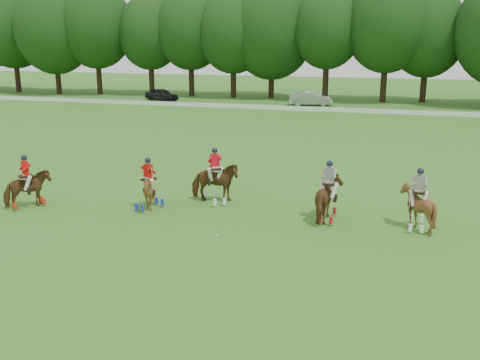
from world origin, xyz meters
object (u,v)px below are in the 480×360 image
(polo_red_a, at_px, (27,189))
(polo_stripe_b, at_px, (417,207))
(polo_red_c, at_px, (149,191))
(car_mid, at_px, (310,99))
(polo_stripe_a, at_px, (328,199))
(car_left, at_px, (162,94))
(polo_red_b, at_px, (215,183))
(polo_ball, at_px, (216,235))

(polo_red_a, height_order, polo_stripe_b, polo_stripe_b)
(polo_red_a, bearing_deg, polo_red_c, 13.82)
(car_mid, bearing_deg, polo_stripe_a, 175.96)
(polo_red_a, xyz_separation_m, polo_stripe_a, (12.62, 2.02, 0.07))
(car_left, xyz_separation_m, polo_red_c, (17.38, -39.04, 0.08))
(polo_red_b, relative_size, polo_red_c, 1.10)
(polo_stripe_a, relative_size, polo_ball, 27.32)
(car_mid, height_order, polo_red_a, polo_red_a)
(car_left, distance_m, polo_red_c, 42.73)
(car_left, relative_size, polo_red_a, 1.83)
(polo_stripe_a, bearing_deg, polo_stripe_b, -0.41)
(polo_red_b, xyz_separation_m, polo_stripe_b, (8.52, -1.02, -0.04))
(polo_red_b, bearing_deg, polo_red_c, -143.39)
(polo_red_b, bearing_deg, polo_stripe_a, -11.03)
(car_mid, relative_size, polo_red_c, 2.08)
(car_left, height_order, polo_ball, car_left)
(polo_ball, bearing_deg, polo_red_b, 109.66)
(polo_ball, bearing_deg, polo_stripe_a, 39.56)
(polo_red_b, bearing_deg, polo_ball, -70.34)
(polo_red_b, height_order, polo_ball, polo_red_b)
(polo_stripe_a, relative_size, polo_stripe_b, 1.03)
(polo_red_b, relative_size, polo_ball, 27.60)
(car_left, height_order, polo_red_c, polo_red_c)
(car_mid, height_order, polo_red_c, polo_red_c)
(polo_stripe_a, distance_m, polo_ball, 4.85)
(polo_red_b, bearing_deg, polo_stripe_b, -6.85)
(car_left, distance_m, car_mid, 17.84)
(car_left, height_order, polo_red_a, polo_red_a)
(polo_red_a, relative_size, polo_stripe_a, 0.94)
(polo_red_c, xyz_separation_m, polo_stripe_a, (7.48, 0.75, 0.10))
(polo_red_c, distance_m, polo_stripe_b, 10.90)
(polo_red_a, bearing_deg, polo_stripe_a, 9.07)
(polo_red_b, relative_size, polo_stripe_b, 1.04)
(polo_red_b, distance_m, polo_ball, 4.38)
(polo_red_a, bearing_deg, car_mid, 82.09)
(polo_stripe_b, bearing_deg, polo_stripe_a, 179.59)
(polo_red_b, distance_m, polo_stripe_a, 5.22)
(car_left, xyz_separation_m, polo_red_a, (12.24, -40.30, 0.12))
(car_mid, xyz_separation_m, polo_red_a, (-5.60, -40.30, 0.07))
(car_left, height_order, polo_red_b, polo_red_b)
(polo_red_a, height_order, polo_red_c, polo_red_a)
(car_left, distance_m, polo_red_b, 42.19)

